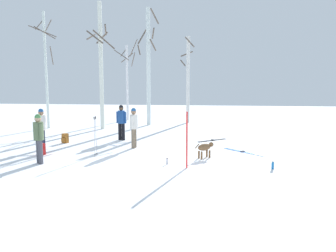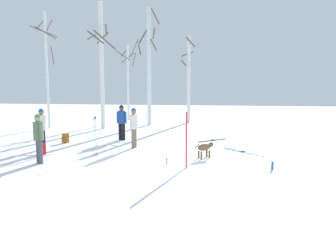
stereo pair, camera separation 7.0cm
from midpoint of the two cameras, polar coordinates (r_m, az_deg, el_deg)
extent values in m
plane|color=white|center=(10.97, -3.69, -7.07)|extent=(60.00, 60.00, 0.00)
cylinder|color=#4C4C56|center=(12.03, -21.55, -4.28)|extent=(0.16, 0.16, 0.82)
cylinder|color=#4C4C56|center=(12.20, -21.82, -4.13)|extent=(0.16, 0.16, 0.82)
cylinder|color=#566B47|center=(12.00, -21.86, -0.83)|extent=(0.34, 0.34, 0.62)
sphere|color=tan|center=(11.95, -21.95, 1.16)|extent=(0.22, 0.22, 0.22)
sphere|color=#4C8C4C|center=(11.94, -21.97, 1.45)|extent=(0.21, 0.21, 0.21)
cylinder|color=#566B47|center=(11.80, -21.53, -1.05)|extent=(0.10, 0.10, 0.56)
cylinder|color=#566B47|center=(12.20, -22.16, -0.82)|extent=(0.10, 0.10, 0.56)
cylinder|color=#72604C|center=(14.11, -5.99, -2.10)|extent=(0.16, 0.16, 0.82)
cylinder|color=#72604C|center=(13.95, -6.24, -2.22)|extent=(0.16, 0.16, 0.82)
cylinder|color=silver|center=(13.93, -6.15, 0.76)|extent=(0.34, 0.34, 0.62)
sphere|color=#997051|center=(13.89, -6.18, 2.48)|extent=(0.22, 0.22, 0.22)
sphere|color=#265999|center=(13.88, -6.18, 2.73)|extent=(0.21, 0.21, 0.21)
cylinder|color=silver|center=(14.13, -5.86, 0.78)|extent=(0.10, 0.10, 0.56)
cylinder|color=silver|center=(13.73, -6.45, 0.58)|extent=(0.10, 0.10, 0.56)
cylinder|color=#1E2338|center=(14.48, -21.38, -2.34)|extent=(0.16, 0.16, 0.82)
cylinder|color=#1E2338|center=(14.64, -21.10, -2.22)|extent=(0.16, 0.16, 0.82)
cylinder|color=silver|center=(14.46, -21.37, 0.53)|extent=(0.34, 0.34, 0.62)
sphere|color=#997051|center=(14.42, -21.45, 2.19)|extent=(0.22, 0.22, 0.22)
sphere|color=#265999|center=(14.41, -21.46, 2.43)|extent=(0.21, 0.21, 0.21)
cylinder|color=silver|center=(14.27, -21.71, 0.35)|extent=(0.10, 0.10, 0.56)
cylinder|color=silver|center=(14.65, -21.04, 0.55)|extent=(0.10, 0.10, 0.56)
cylinder|color=black|center=(16.04, -8.53, -0.98)|extent=(0.16, 0.16, 0.82)
cylinder|color=black|center=(15.96, -7.95, -1.01)|extent=(0.16, 0.16, 0.82)
cylinder|color=#1E478C|center=(15.91, -8.29, 1.57)|extent=(0.34, 0.34, 0.62)
sphere|color=brown|center=(15.87, -8.32, 3.08)|extent=(0.22, 0.22, 0.22)
sphere|color=black|center=(15.87, -8.32, 3.29)|extent=(0.21, 0.21, 0.21)
cylinder|color=#1E478C|center=(16.01, -8.97, 1.52)|extent=(0.10, 0.10, 0.56)
cylinder|color=#1E478C|center=(15.82, -7.61, 1.47)|extent=(0.10, 0.10, 0.56)
ellipsoid|color=brown|center=(12.13, 6.21, -3.70)|extent=(0.59, 0.56, 0.26)
sphere|color=brown|center=(12.34, 7.39, -3.22)|extent=(0.18, 0.18, 0.18)
ellipsoid|color=brown|center=(12.38, 7.61, -3.27)|extent=(0.11, 0.11, 0.06)
cylinder|color=brown|center=(11.89, 4.94, -3.51)|extent=(0.17, 0.15, 0.17)
cylinder|color=brown|center=(12.37, 6.64, -4.76)|extent=(0.07, 0.07, 0.28)
cylinder|color=brown|center=(12.25, 7.12, -4.88)|extent=(0.07, 0.07, 0.28)
cylinder|color=brown|center=(12.12, 5.25, -5.00)|extent=(0.07, 0.07, 0.28)
cylinder|color=brown|center=(12.00, 5.73, -5.13)|extent=(0.07, 0.07, 0.28)
cube|color=red|center=(10.57, 3.16, -2.75)|extent=(0.05, 0.09, 1.76)
cube|color=red|center=(10.44, 3.20, 2.22)|extent=(0.03, 0.06, 0.10)
cube|color=red|center=(10.62, 3.07, -2.69)|extent=(0.05, 0.09, 1.76)
cube|color=red|center=(10.50, 3.11, 2.25)|extent=(0.03, 0.06, 0.10)
cube|color=black|center=(15.87, 7.71, -2.53)|extent=(1.37, 1.15, 0.02)
cube|color=#333338|center=(15.90, 7.85, -2.43)|extent=(0.13, 0.13, 0.03)
cube|color=black|center=(15.95, 7.48, -2.48)|extent=(1.37, 1.15, 0.02)
cube|color=#333338|center=(15.97, 7.62, -2.38)|extent=(0.13, 0.13, 0.03)
cube|color=blue|center=(13.55, 13.06, -4.40)|extent=(1.43, 1.36, 0.02)
cube|color=#333338|center=(13.57, 12.90, -4.27)|extent=(0.13, 0.13, 0.03)
cube|color=blue|center=(13.47, 12.80, -4.46)|extent=(1.43, 1.36, 0.02)
cube|color=#333338|center=(13.49, 12.63, -4.33)|extent=(0.13, 0.13, 0.03)
cylinder|color=#B2B2BC|center=(12.76, -12.62, -1.94)|extent=(0.02, 0.10, 1.41)
cylinder|color=black|center=(12.66, -12.71, 1.43)|extent=(0.04, 0.04, 0.10)
cylinder|color=black|center=(12.88, -12.54, -4.72)|extent=(0.07, 0.07, 0.01)
cylinder|color=#B2B2BC|center=(12.62, -12.85, -2.05)|extent=(0.02, 0.10, 1.41)
cylinder|color=black|center=(12.52, -12.95, 1.35)|extent=(0.04, 0.04, 0.10)
cylinder|color=black|center=(12.74, -12.77, -4.86)|extent=(0.07, 0.07, 0.01)
cube|color=red|center=(13.56, -21.42, -3.80)|extent=(0.31, 0.33, 0.44)
cube|color=red|center=(13.46, -21.13, -4.15)|extent=(0.15, 0.20, 0.20)
cube|color=black|center=(13.63, -21.92, -3.77)|extent=(0.04, 0.04, 0.37)
cube|color=black|center=(13.70, -21.40, -3.69)|extent=(0.04, 0.04, 0.37)
cube|color=#99591E|center=(15.86, -17.65, -2.05)|extent=(0.31, 0.28, 0.44)
cube|color=#99591E|center=(15.78, -17.98, -2.35)|extent=(0.20, 0.13, 0.20)
cube|color=black|center=(15.99, -17.53, -1.97)|extent=(0.04, 0.04, 0.37)
cube|color=black|center=(15.89, -17.17, -2.01)|extent=(0.04, 0.04, 0.37)
cylinder|color=silver|center=(11.20, -0.34, -6.24)|extent=(0.07, 0.07, 0.19)
cylinder|color=black|center=(11.17, -0.34, -5.70)|extent=(0.05, 0.05, 0.02)
cylinder|color=#1E72BF|center=(11.12, 17.67, -6.59)|extent=(0.08, 0.08, 0.24)
cylinder|color=black|center=(11.09, 17.69, -5.94)|extent=(0.05, 0.05, 0.02)
cylinder|color=silver|center=(21.28, -20.64, 9.00)|extent=(0.15, 0.15, 6.97)
cylinder|color=brown|center=(20.73, -21.17, 15.18)|extent=(1.42, 0.59, 0.63)
cylinder|color=brown|center=(21.74, -21.70, 16.10)|extent=(0.18, 0.70, 0.65)
cylinder|color=brown|center=(20.89, -20.84, 15.00)|extent=(1.03, 0.64, 0.68)
cylinder|color=brown|center=(21.73, -20.32, 16.07)|extent=(0.63, 0.31, 0.72)
cylinder|color=brown|center=(21.26, -19.76, 11.49)|extent=(0.27, 0.76, 1.05)
cylinder|color=white|center=(20.04, -11.73, 10.15)|extent=(0.24, 0.24, 7.46)
cylinder|color=brown|center=(20.51, -11.55, 14.88)|extent=(0.74, 0.09, 0.70)
cylinder|color=brown|center=(19.74, -12.78, 14.93)|extent=(1.11, 0.39, 0.82)
cylinder|color=brown|center=(19.57, -11.24, 14.59)|extent=(1.09, 0.86, 1.03)
cylinder|color=brown|center=(20.41, -13.39, 14.92)|extent=(0.15, 1.17, 0.50)
cylinder|color=brown|center=(20.23, -10.96, 16.19)|extent=(0.25, 0.68, 0.56)
cylinder|color=silver|center=(24.47, -7.23, 7.47)|extent=(0.16, 0.16, 5.52)
cylinder|color=brown|center=(24.99, -7.23, 11.77)|extent=(0.93, 0.23, 0.75)
cylinder|color=brown|center=(24.76, -7.88, 12.57)|extent=(0.32, 0.62, 0.59)
cylinder|color=brown|center=(24.87, -6.13, 13.40)|extent=(0.83, 0.92, 1.16)
cylinder|color=brown|center=(24.04, -8.23, 12.19)|extent=(1.24, 0.55, 0.81)
cylinder|color=brown|center=(24.64, -6.19, 11.46)|extent=(0.52, 0.91, 0.95)
cylinder|color=silver|center=(21.50, -3.54, 10.19)|extent=(0.26, 0.26, 7.52)
cylinder|color=brown|center=(21.44, -2.74, 13.96)|extent=(0.34, 0.75, 0.68)
cylinder|color=brown|center=(21.96, -4.58, 15.38)|extent=(0.52, 0.92, 1.10)
cylinder|color=brown|center=(21.52, -5.18, 13.14)|extent=(0.47, 1.20, 0.76)
cylinder|color=brown|center=(21.64, -2.45, 18.63)|extent=(0.44, 1.00, 0.83)
cylinder|color=brown|center=(21.76, -2.71, 15.86)|extent=(0.32, 0.70, 0.63)
cylinder|color=silver|center=(22.77, 3.43, 8.04)|extent=(0.24, 0.24, 5.93)
cylinder|color=brown|center=(22.66, 2.54, 10.96)|extent=(0.45, 0.76, 0.49)
cylinder|color=brown|center=(23.26, 3.21, 12.47)|extent=(0.85, 0.35, 0.42)
cylinder|color=brown|center=(22.64, 3.73, 14.44)|extent=(0.67, 0.33, 0.70)
camera|label=1|loc=(0.04, -90.15, -0.02)|focal=34.87mm
camera|label=2|loc=(0.04, 89.85, 0.02)|focal=34.87mm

